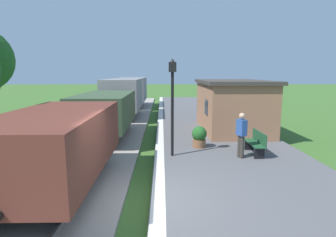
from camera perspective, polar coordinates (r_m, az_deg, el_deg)
ground_plane at (r=7.41m, az=-5.27°, el=-18.00°), size 160.00×160.00×0.00m
platform_slab at (r=7.82m, az=19.86°, el=-16.00°), size 6.00×60.00×0.25m
platform_edge_stripe at (r=7.28m, az=-2.03°, el=-16.25°), size 0.36×60.00×0.01m
track_ballast at (r=7.92m, az=-23.65°, el=-16.43°), size 3.80×60.00×0.12m
rail_near at (r=7.63m, az=-18.51°, el=-16.05°), size 0.07×60.00×0.14m
rail_far at (r=8.15m, az=-28.57°, el=-15.02°), size 0.07×60.00×0.14m
freight_train at (r=18.37m, az=-10.38°, el=3.47°), size 2.50×26.00×2.72m
station_hut at (r=15.65m, az=13.16°, el=2.73°), size 3.50×5.80×2.78m
bench_near_hut at (r=11.31m, az=17.90°, el=-4.78°), size 0.42×1.50×0.91m
bench_down_platform at (r=20.21m, az=9.28°, el=1.65°), size 0.42×1.50×0.91m
person_waiting at (r=10.60m, az=15.04°, el=-3.02°), size 0.36×0.44×1.71m
potted_planter at (r=11.86m, az=6.54°, el=-3.73°), size 0.64×0.64×0.92m
lamp_post_near at (r=10.25m, az=0.92°, el=6.03°), size 0.28×0.28×3.70m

